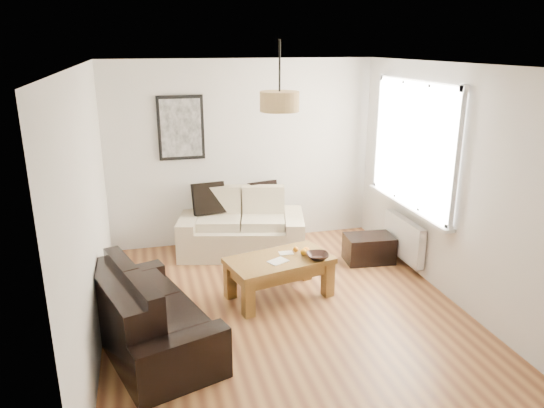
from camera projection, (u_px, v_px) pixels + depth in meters
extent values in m
plane|color=brown|center=(286.00, 312.00, 5.53)|extent=(4.50, 4.50, 0.00)
cube|color=white|center=(404.00, 238.00, 6.59)|extent=(0.10, 0.90, 0.52)
cylinder|color=tan|center=(279.00, 101.00, 5.13)|extent=(0.40, 0.40, 0.20)
cube|color=black|center=(369.00, 248.00, 6.77)|extent=(0.67, 0.46, 0.36)
cube|color=black|center=(209.00, 198.00, 7.00)|extent=(0.45, 0.20, 0.44)
cube|color=black|center=(264.00, 196.00, 7.19)|extent=(0.42, 0.22, 0.40)
imported|color=black|center=(318.00, 256.00, 5.72)|extent=(0.29, 0.29, 0.06)
sphere|color=orange|center=(304.00, 252.00, 5.81)|extent=(0.08, 0.08, 0.08)
sphere|color=orange|center=(306.00, 251.00, 5.84)|extent=(0.10, 0.10, 0.09)
sphere|color=orange|center=(296.00, 249.00, 5.88)|extent=(0.08, 0.08, 0.06)
cube|color=silver|center=(278.00, 261.00, 5.65)|extent=(0.26, 0.23, 0.01)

